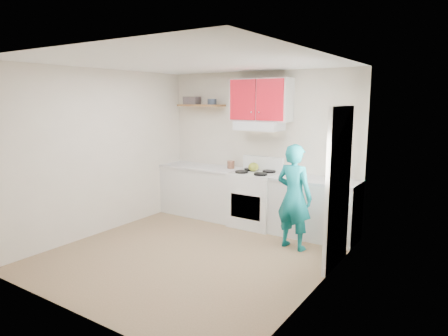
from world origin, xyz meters
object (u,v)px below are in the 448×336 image
Objects in this scene: kettle at (253,167)px; crock at (231,165)px; stove at (255,199)px; person at (294,197)px; tin at (212,102)px.

kettle is 1.11× the size of crock.
crock is (-0.56, 0.11, 0.52)m from stove.
stove is at bearing -69.92° from kettle.
person is at bearing -25.02° from crock.
tin is 1.19m from crock.
kettle is 0.47m from crock.
kettle is at bearing -24.82° from person.
crock is at bearing -16.61° from person.
stove is 0.77m from crock.
tin reaches higher than crock.
stove is 5.18× the size of kettle.
tin reaches higher than kettle.
tin is (-0.98, 0.14, 1.63)m from stove.
tin is at bearing 171.96° from stove.
tin is 0.11× the size of person.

